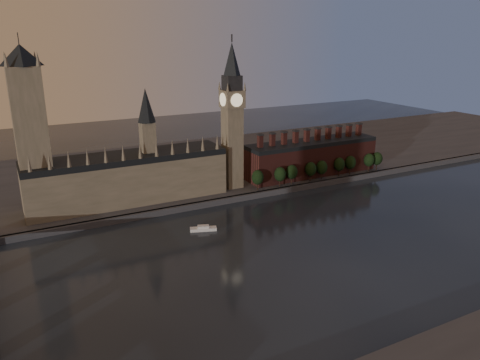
# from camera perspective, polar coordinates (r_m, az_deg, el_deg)

# --- Properties ---
(ground) EXTENTS (900.00, 900.00, 0.00)m
(ground) POSITION_cam_1_polar(r_m,az_deg,el_deg) (253.13, 8.46, -8.91)
(ground) COLOR black
(ground) RESTS_ON ground
(north_bank) EXTENTS (900.00, 182.00, 4.00)m
(north_bank) POSITION_cam_1_polar(r_m,az_deg,el_deg) (399.90, -6.61, 1.45)
(north_bank) COLOR #47474C
(north_bank) RESTS_ON ground
(palace_of_westminster) EXTENTS (130.00, 30.30, 74.00)m
(palace_of_westminster) POSITION_cam_1_polar(r_m,az_deg,el_deg) (318.02, -13.40, 0.54)
(palace_of_westminster) COLOR gray
(palace_of_westminster) RESTS_ON north_bank
(victoria_tower) EXTENTS (24.00, 24.00, 108.00)m
(victoria_tower) POSITION_cam_1_polar(r_m,az_deg,el_deg) (301.47, -24.20, 5.90)
(victoria_tower) COLOR gray
(victoria_tower) RESTS_ON north_bank
(big_ben) EXTENTS (15.00, 15.00, 107.00)m
(big_ben) POSITION_cam_1_polar(r_m,az_deg,el_deg) (330.82, -0.96, 7.94)
(big_ben) COLOR gray
(big_ben) RESTS_ON north_bank
(chimney_block) EXTENTS (110.00, 25.00, 37.00)m
(chimney_block) POSITION_cam_1_polar(r_m,az_deg,el_deg) (375.09, 8.67, 2.79)
(chimney_block) COLOR #552420
(chimney_block) RESTS_ON north_bank
(embankment_tree_0) EXTENTS (8.60, 8.60, 14.88)m
(embankment_tree_0) POSITION_cam_1_polar(r_m,az_deg,el_deg) (333.08, 2.16, 0.32)
(embankment_tree_0) COLOR black
(embankment_tree_0) RESTS_ON north_bank
(embankment_tree_1) EXTENTS (8.60, 8.60, 14.88)m
(embankment_tree_1) POSITION_cam_1_polar(r_m,az_deg,el_deg) (341.61, 4.90, 0.71)
(embankment_tree_1) COLOR black
(embankment_tree_1) RESTS_ON north_bank
(embankment_tree_2) EXTENTS (8.60, 8.60, 14.88)m
(embankment_tree_2) POSITION_cam_1_polar(r_m,az_deg,el_deg) (347.96, 6.33, 0.98)
(embankment_tree_2) COLOR black
(embankment_tree_2) RESTS_ON north_bank
(embankment_tree_3) EXTENTS (8.60, 8.60, 14.88)m
(embankment_tree_3) POSITION_cam_1_polar(r_m,az_deg,el_deg) (357.32, 8.61, 1.33)
(embankment_tree_3) COLOR black
(embankment_tree_3) RESTS_ON north_bank
(embankment_tree_4) EXTENTS (8.60, 8.60, 14.88)m
(embankment_tree_4) POSITION_cam_1_polar(r_m,az_deg,el_deg) (363.01, 9.94, 1.52)
(embankment_tree_4) COLOR black
(embankment_tree_4) RESTS_ON north_bank
(embankment_tree_5) EXTENTS (8.60, 8.60, 14.88)m
(embankment_tree_5) POSITION_cam_1_polar(r_m,az_deg,el_deg) (374.18, 12.01, 1.88)
(embankment_tree_5) COLOR black
(embankment_tree_5) RESTS_ON north_bank
(embankment_tree_6) EXTENTS (8.60, 8.60, 14.88)m
(embankment_tree_6) POSITION_cam_1_polar(r_m,az_deg,el_deg) (381.54, 13.31, 2.09)
(embankment_tree_6) COLOR black
(embankment_tree_6) RESTS_ON north_bank
(embankment_tree_7) EXTENTS (8.60, 8.60, 14.88)m
(embankment_tree_7) POSITION_cam_1_polar(r_m,az_deg,el_deg) (392.95, 15.46, 2.37)
(embankment_tree_7) COLOR black
(embankment_tree_7) RESTS_ON north_bank
(embankment_tree_8) EXTENTS (8.60, 8.60, 14.88)m
(embankment_tree_8) POSITION_cam_1_polar(r_m,az_deg,el_deg) (399.01, 16.37, 2.51)
(embankment_tree_8) COLOR black
(embankment_tree_8) RESTS_ON north_bank
(river_boat) EXTENTS (16.19, 9.44, 3.12)m
(river_boat) POSITION_cam_1_polar(r_m,az_deg,el_deg) (278.81, -4.49, -5.92)
(river_boat) COLOR white
(river_boat) RESTS_ON ground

